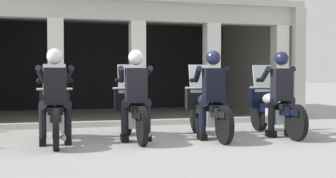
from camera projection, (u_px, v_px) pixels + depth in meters
name	position (u px, v px, depth m)	size (l,w,h in m)	color
ground_plane	(139.00, 122.00, 10.74)	(80.00, 80.00, 0.00)	#999993
station_building	(120.00, 49.00, 12.86)	(8.61, 5.19, 3.01)	black
kerb_strip	(142.00, 123.00, 9.98)	(8.11, 0.24, 0.12)	#B7B5AD
motorcycle_far_left	(55.00, 113.00, 7.47)	(0.62, 2.04, 1.35)	black
police_officer_far_left	(55.00, 88.00, 7.18)	(0.63, 0.61, 1.58)	black
motorcycle_center_left	(133.00, 111.00, 7.89)	(0.62, 2.04, 1.35)	black
police_officer_center_left	(136.00, 87.00, 7.60)	(0.63, 0.61, 1.58)	black
motorcycle_center_right	(207.00, 110.00, 8.07)	(0.62, 2.04, 1.35)	black
police_officer_center_right	(213.00, 87.00, 7.78)	(0.63, 0.61, 1.58)	black
motorcycle_far_right	(273.00, 109.00, 8.44)	(0.62, 2.04, 1.35)	black
police_officer_far_right	(281.00, 86.00, 8.15)	(0.63, 0.61, 1.58)	black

